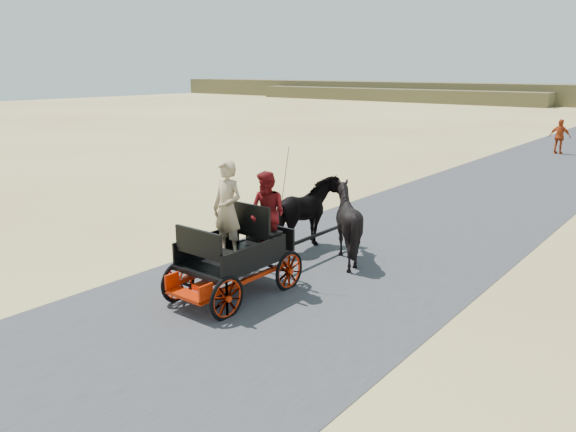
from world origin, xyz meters
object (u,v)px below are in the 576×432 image
Objects in this scene: horse_left at (307,215)px; pedestrian at (560,137)px; horse_right at (347,223)px; carriage at (235,276)px.

pedestrian reaches higher than horse_left.
pedestrian is (-0.40, 20.18, 0.01)m from horse_right.
pedestrian is at bearing -88.87° from horse_right.
horse_left is 20.19m from pedestrian.
horse_left is at bearing 92.52° from pedestrian.
pedestrian is (0.70, 20.18, 0.02)m from horse_left.
horse_right is at bearing 95.65° from pedestrian.
pedestrian is (0.15, 23.18, 0.50)m from carriage.
horse_left is 1.16× the size of pedestrian.
pedestrian is at bearing 89.63° from carriage.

